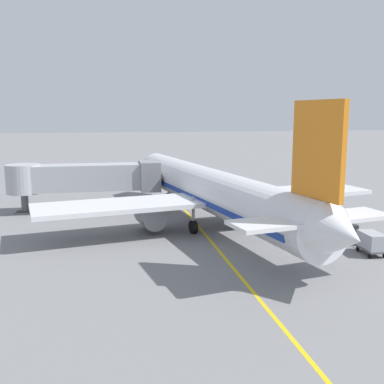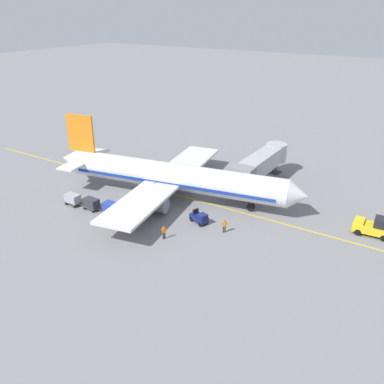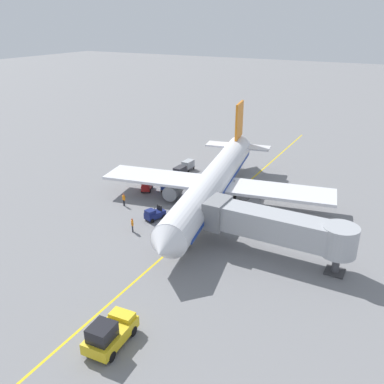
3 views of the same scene
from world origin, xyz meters
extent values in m
plane|color=slate|center=(0.00, 0.00, 0.00)|extent=(400.00, 400.00, 0.00)
cube|color=gold|center=(0.00, 0.00, 0.00)|extent=(0.24, 80.00, 0.01)
cylinder|color=silver|center=(0.98, 0.47, 3.29)|extent=(9.57, 32.13, 3.70)
cube|color=#193899|center=(0.98, 0.47, 2.82)|extent=(9.13, 29.62, 0.44)
cone|color=silver|center=(-2.21, 17.37, 3.29)|extent=(4.01, 3.03, 3.63)
cone|color=silver|center=(4.21, -16.63, 3.58)|extent=(3.61, 3.33, 3.14)
cube|color=black|center=(-1.87, 15.60, 3.93)|extent=(2.93, 1.60, 0.60)
cube|color=silver|center=(1.17, -0.51, 2.64)|extent=(30.44, 10.68, 0.36)
cylinder|color=gray|center=(-4.38, -0.75, 1.39)|extent=(2.56, 3.52, 2.00)
cylinder|color=gray|center=(6.43, 1.29, 1.39)|extent=(2.56, 3.52, 2.00)
cube|color=orange|center=(3.77, -14.27, 7.88)|extent=(1.13, 4.38, 5.50)
cube|color=silver|center=(3.73, -14.07, 3.84)|extent=(10.31, 4.41, 0.24)
cylinder|color=black|center=(-1.09, 11.48, 0.55)|extent=(0.65, 1.16, 1.10)
cylinder|color=gray|center=(-1.09, 11.48, 2.10)|extent=(0.24, 0.24, 2.00)
cylinder|color=black|center=(-0.90, -1.92, 0.55)|extent=(0.65, 1.16, 1.10)
cylinder|color=gray|center=(-0.90, -1.92, 2.10)|extent=(0.24, 0.24, 2.00)
cylinder|color=black|center=(3.62, -1.07, 0.55)|extent=(0.65, 1.16, 1.10)
cylinder|color=gray|center=(3.62, -1.07, 2.10)|extent=(0.24, 0.24, 2.00)
cube|color=#A8AAAF|center=(-9.31, 8.74, 3.49)|extent=(13.29, 2.80, 2.60)
cube|color=gray|center=(-3.46, 8.74, 3.49)|extent=(2.00, 3.50, 2.99)
cylinder|color=#A8AAAF|center=(-15.95, 8.74, 3.49)|extent=(3.36, 3.36, 2.86)
cylinder|color=#4C4C51|center=(-15.95, 8.74, 1.09)|extent=(0.70, 0.70, 2.19)
cube|color=#38383A|center=(-15.95, 8.74, 0.08)|extent=(1.80, 1.80, 0.16)
cube|color=gold|center=(-3.15, 26.37, 0.85)|extent=(2.48, 4.53, 0.90)
cube|color=black|center=(-3.21, 27.36, 1.85)|extent=(1.77, 1.95, 1.10)
cube|color=gold|center=(-3.05, 24.83, 1.48)|extent=(1.94, 1.22, 0.36)
cylinder|color=black|center=(-2.12, 25.00, 0.40)|extent=(0.40, 0.82, 0.80)
cylinder|color=black|center=(-3.99, 24.88, 0.40)|extent=(0.40, 0.82, 0.80)
cylinder|color=black|center=(-2.31, 27.86, 0.40)|extent=(0.40, 0.82, 0.80)
cube|color=#B21E1E|center=(11.41, 0.24, 0.63)|extent=(2.07, 2.77, 0.70)
cube|color=#B21E1E|center=(11.14, 0.88, 1.20)|extent=(1.35, 1.36, 0.44)
cube|color=black|center=(11.67, -0.39, 1.30)|extent=(0.84, 0.47, 0.64)
cylinder|color=black|center=(11.36, 0.36, 1.28)|extent=(0.18, 0.27, 0.54)
cylinder|color=black|center=(10.57, 0.84, 0.28)|extent=(0.40, 0.59, 0.56)
cylinder|color=black|center=(11.57, 1.26, 0.28)|extent=(0.40, 0.59, 0.56)
cylinder|color=black|center=(11.25, -0.77, 0.28)|extent=(0.40, 0.59, 0.56)
cylinder|color=black|center=(12.24, -0.35, 0.28)|extent=(0.40, 0.59, 0.56)
cube|color=navy|center=(5.40, 7.36, 0.63)|extent=(1.97, 2.76, 0.70)
cube|color=navy|center=(5.63, 8.01, 1.20)|extent=(1.31, 1.33, 0.44)
cube|color=black|center=(5.17, 6.72, 1.30)|extent=(0.84, 0.43, 0.64)
cylinder|color=black|center=(5.44, 7.48, 1.28)|extent=(0.16, 0.27, 0.54)
cylinder|color=black|center=(5.19, 8.37, 0.28)|extent=(0.38, 0.59, 0.56)
cylinder|color=black|center=(6.20, 8.01, 0.28)|extent=(0.38, 0.59, 0.56)
cylinder|color=black|center=(4.60, 6.72, 0.28)|extent=(0.38, 0.59, 0.56)
cylinder|color=black|center=(5.61, 6.36, 0.28)|extent=(0.38, 0.59, 0.56)
cube|color=#4C4C51|center=(8.58, -0.91, 0.42)|extent=(1.39, 2.25, 0.12)
cube|color=#233D9E|center=(8.58, -0.91, 1.03)|extent=(1.32, 2.14, 1.10)
cylinder|color=#4C4C51|center=(8.63, 0.54, 0.41)|extent=(0.10, 0.70, 0.07)
cylinder|color=black|center=(8.06, -0.06, 0.18)|extent=(0.13, 0.36, 0.36)
cylinder|color=black|center=(9.16, -0.11, 0.18)|extent=(0.13, 0.36, 0.36)
cylinder|color=black|center=(7.99, -1.71, 0.18)|extent=(0.13, 0.36, 0.36)
cylinder|color=black|center=(9.10, -1.75, 0.18)|extent=(0.13, 0.36, 0.36)
cube|color=#4C4C51|center=(9.53, -3.63, 0.42)|extent=(1.39, 2.25, 0.12)
cube|color=#233D9E|center=(9.53, -3.63, 1.03)|extent=(1.32, 2.14, 1.10)
cylinder|color=#4C4C51|center=(9.58, -2.18, 0.41)|extent=(0.10, 0.70, 0.07)
cylinder|color=black|center=(9.01, -2.78, 0.18)|extent=(0.13, 0.36, 0.36)
cylinder|color=black|center=(10.11, -2.83, 0.18)|extent=(0.13, 0.36, 0.36)
cylinder|color=black|center=(8.94, -4.43, 0.18)|extent=(0.13, 0.36, 0.36)
cylinder|color=black|center=(10.05, -4.47, 0.18)|extent=(0.13, 0.36, 0.36)
cube|color=#4C4C51|center=(10.07, -6.70, 0.42)|extent=(1.39, 2.25, 0.12)
cube|color=#2D2D33|center=(10.07, -6.70, 1.03)|extent=(1.32, 2.14, 1.10)
cylinder|color=#4C4C51|center=(10.13, -5.25, 0.41)|extent=(0.10, 0.70, 0.07)
cylinder|color=black|center=(9.55, -5.86, 0.18)|extent=(0.13, 0.36, 0.36)
cylinder|color=black|center=(10.65, -5.90, 0.18)|extent=(0.13, 0.36, 0.36)
cylinder|color=black|center=(9.49, -7.51, 0.18)|extent=(0.13, 0.36, 0.36)
cylinder|color=black|center=(10.59, -7.55, 0.18)|extent=(0.13, 0.36, 0.36)
cube|color=#4C4C51|center=(10.40, -9.87, 0.42)|extent=(1.39, 2.25, 0.12)
cube|color=#999EA3|center=(10.40, -9.87, 1.03)|extent=(1.32, 2.14, 1.10)
cylinder|color=#4C4C51|center=(10.46, -8.42, 0.41)|extent=(0.10, 0.70, 0.07)
cylinder|color=black|center=(9.88, -9.03, 0.18)|extent=(0.13, 0.36, 0.36)
cylinder|color=black|center=(10.99, -9.07, 0.18)|extent=(0.13, 0.36, 0.36)
cylinder|color=black|center=(9.82, -10.67, 0.18)|extent=(0.13, 0.36, 0.36)
cylinder|color=black|center=(10.92, -10.72, 0.18)|extent=(0.13, 0.36, 0.36)
cylinder|color=#232328|center=(10.96, 6.08, 0.42)|extent=(0.15, 0.15, 0.85)
cylinder|color=#232328|center=(11.14, 5.99, 0.42)|extent=(0.15, 0.15, 0.85)
cube|color=orange|center=(11.05, 6.04, 1.15)|extent=(0.45, 0.38, 0.60)
cylinder|color=orange|center=(10.82, 6.14, 1.10)|extent=(0.24, 0.18, 0.57)
cylinder|color=orange|center=(11.27, 5.93, 1.10)|extent=(0.24, 0.18, 0.57)
sphere|color=#997051|center=(11.05, 6.04, 1.58)|extent=(0.22, 0.22, 0.22)
cube|color=red|center=(11.05, 6.04, 1.60)|extent=(0.27, 0.19, 0.10)
cylinder|color=#232328|center=(6.63, 0.04, 0.42)|extent=(0.15, 0.15, 0.85)
cylinder|color=#232328|center=(6.56, 0.23, 0.42)|extent=(0.15, 0.15, 0.85)
cube|color=yellow|center=(6.59, 0.13, 1.15)|extent=(0.36, 0.44, 0.60)
cylinder|color=yellow|center=(6.69, -0.10, 1.10)|extent=(0.17, 0.24, 0.57)
cylinder|color=yellow|center=(6.50, 0.37, 1.10)|extent=(0.17, 0.24, 0.57)
sphere|color=beige|center=(6.59, 0.13, 1.58)|extent=(0.22, 0.22, 0.22)
cube|color=red|center=(6.59, 0.13, 1.60)|extent=(0.17, 0.27, 0.10)
cylinder|color=#232328|center=(5.96, 11.19, 0.42)|extent=(0.15, 0.15, 0.85)
cylinder|color=#232328|center=(5.83, 11.34, 0.42)|extent=(0.15, 0.15, 0.85)
cube|color=orange|center=(5.90, 11.26, 1.15)|extent=(0.43, 0.44, 0.60)
cylinder|color=orange|center=(6.06, 11.07, 1.10)|extent=(0.21, 0.23, 0.57)
cylinder|color=orange|center=(5.73, 11.45, 1.10)|extent=(0.21, 0.23, 0.57)
sphere|color=#997051|center=(5.90, 11.26, 1.58)|extent=(0.22, 0.22, 0.22)
cube|color=red|center=(5.90, 11.26, 1.60)|extent=(0.23, 0.25, 0.10)
camera|label=1|loc=(-7.89, -37.74, 9.92)|focal=42.25mm
camera|label=2|loc=(44.83, 31.54, 24.97)|focal=38.78mm
camera|label=3|loc=(-20.00, 44.82, 22.51)|focal=38.87mm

